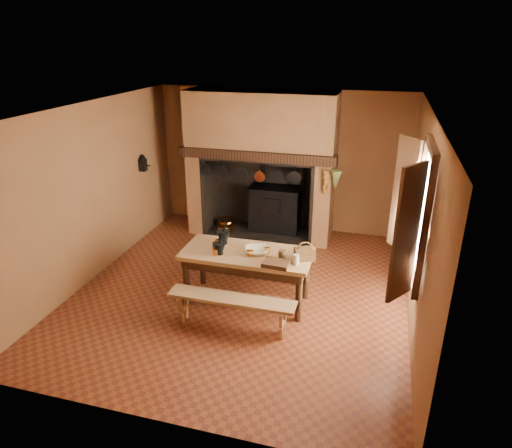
{
  "coord_description": "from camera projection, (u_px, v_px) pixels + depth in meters",
  "views": [
    {
      "loc": [
        1.87,
        -5.96,
        3.74
      ],
      "look_at": [
        0.14,
        0.3,
        1.03
      ],
      "focal_mm": 32.0,
      "sensor_mm": 36.0,
      "label": 1
    }
  ],
  "objects": [
    {
      "name": "work_table",
      "position": [
        247.0,
        260.0,
        6.67
      ],
      "size": [
        1.89,
        0.84,
        0.82
      ],
      "color": "#A9854D",
      "rests_on": "floor"
    },
    {
      "name": "mortar_small",
      "position": [
        220.0,
        248.0,
        6.51
      ],
      "size": [
        0.17,
        0.17,
        0.29
      ],
      "rotation": [
        0.0,
        0.0,
        -0.17
      ],
      "color": "black",
      "rests_on": "work_table"
    },
    {
      "name": "brass_cup",
      "position": [
        250.0,
        253.0,
        6.48
      ],
      "size": [
        0.13,
        0.13,
        0.09
      ],
      "primitive_type": "imported",
      "rotation": [
        0.0,
        0.0,
        -0.16
      ],
      "color": "orange",
      "rests_on": "work_table"
    },
    {
      "name": "back_wall",
      "position": [
        282.0,
        161.0,
        9.11
      ],
      "size": [
        5.0,
        0.02,
        2.8
      ],
      "primitive_type": "cube",
      "color": "#8F5E39",
      "rests_on": "floor"
    },
    {
      "name": "floor",
      "position": [
        242.0,
        290.0,
        7.2
      ],
      "size": [
        5.5,
        5.5,
        0.0
      ],
      "primitive_type": "plane",
      "color": "brown",
      "rests_on": "ground"
    },
    {
      "name": "brass_mug_a",
      "position": [
        216.0,
        252.0,
        6.52
      ],
      "size": [
        0.11,
        0.11,
        0.1
      ],
      "primitive_type": "cylinder",
      "rotation": [
        0.0,
        0.0,
        -0.39
      ],
      "color": "orange",
      "rests_on": "work_table"
    },
    {
      "name": "bench_front",
      "position": [
        232.0,
        305.0,
        6.13
      ],
      "size": [
        1.74,
        0.31,
        0.49
      ],
      "color": "#A9854D",
      "rests_on": "floor"
    },
    {
      "name": "wall_front",
      "position": [
        153.0,
        308.0,
        4.22
      ],
      "size": [
        5.0,
        0.02,
        2.8
      ],
      "primitive_type": "cube",
      "color": "#8F5E39",
      "rests_on": "floor"
    },
    {
      "name": "iron_range",
      "position": [
        275.0,
        209.0,
        9.2
      ],
      "size": [
        1.12,
        0.55,
        1.6
      ],
      "color": "black",
      "rests_on": "floor"
    },
    {
      "name": "glass_jar",
      "position": [
        296.0,
        260.0,
        6.23
      ],
      "size": [
        0.09,
        0.09,
        0.15
      ],
      "primitive_type": "cylinder",
      "rotation": [
        0.0,
        0.0,
        0.14
      ],
      "color": "beige",
      "rests_on": "work_table"
    },
    {
      "name": "brass_mug_b",
      "position": [
        267.0,
        250.0,
        6.57
      ],
      "size": [
        0.09,
        0.09,
        0.08
      ],
      "primitive_type": "cylinder",
      "rotation": [
        0.0,
        0.0,
        0.15
      ],
      "color": "orange",
      "rests_on": "work_table"
    },
    {
      "name": "wooden_tray",
      "position": [
        276.0,
        264.0,
        6.21
      ],
      "size": [
        0.37,
        0.28,
        0.06
      ],
      "primitive_type": "cube",
      "rotation": [
        0.0,
        0.0,
        -0.07
      ],
      "color": "#3A1F12",
      "rests_on": "work_table"
    },
    {
      "name": "stoneware_crock",
      "position": [
        282.0,
        255.0,
        6.39
      ],
      "size": [
        0.13,
        0.13,
        0.13
      ],
      "primitive_type": "cylinder",
      "rotation": [
        0.0,
        0.0,
        -0.3
      ],
      "color": "#53381F",
      "rests_on": "work_table"
    },
    {
      "name": "onion_string",
      "position": [
        325.0,
        182.0,
        8.04
      ],
      "size": [
        0.12,
        0.1,
        0.46
      ],
      "primitive_type": null,
      "color": "#915E1A",
      "rests_on": "chimney_breast"
    },
    {
      "name": "bench_back",
      "position": [
        259.0,
        261.0,
        7.42
      ],
      "size": [
        1.56,
        0.27,
        0.44
      ],
      "color": "#A9854D",
      "rests_on": "floor"
    },
    {
      "name": "hearth_pans",
      "position": [
        225.0,
        225.0,
        9.4
      ],
      "size": [
        0.51,
        0.62,
        0.2
      ],
      "color": "orange",
      "rests_on": "floor"
    },
    {
      "name": "chimney_breast",
      "position": [
        262.0,
        144.0,
        8.63
      ],
      "size": [
        2.95,
        0.96,
        2.8
      ],
      "color": "#8F5E39",
      "rests_on": "floor"
    },
    {
      "name": "mixing_bowl",
      "position": [
        257.0,
        251.0,
        6.56
      ],
      "size": [
        0.43,
        0.43,
        0.08
      ],
      "primitive_type": "imported",
      "rotation": [
        0.0,
        0.0,
        0.3
      ],
      "color": "beige",
      "rests_on": "work_table"
    },
    {
      "name": "wall_right",
      "position": [
        421.0,
        225.0,
        6.05
      ],
      "size": [
        0.02,
        5.5,
        2.8
      ],
      "primitive_type": "cube",
      "color": "#8F5E39",
      "rests_on": "floor"
    },
    {
      "name": "mortar_large",
      "position": [
        223.0,
        236.0,
        6.84
      ],
      "size": [
        0.2,
        0.2,
        0.35
      ],
      "rotation": [
        0.0,
        0.0,
        0.38
      ],
      "color": "black",
      "rests_on": "work_table"
    },
    {
      "name": "ceiling",
      "position": [
        240.0,
        110.0,
        6.12
      ],
      "size": [
        5.5,
        5.5,
        0.0
      ],
      "primitive_type": "plane",
      "rotation": [
        3.14,
        0.0,
        0.0
      ],
      "color": "silver",
      "rests_on": "back_wall"
    },
    {
      "name": "hanging_pans",
      "position": [
        252.0,
        174.0,
        8.37
      ],
      "size": [
        1.92,
        0.29,
        0.27
      ],
      "color": "black",
      "rests_on": "chimney_breast"
    },
    {
      "name": "window",
      "position": [
        413.0,
        213.0,
        5.61
      ],
      "size": [
        0.39,
        1.75,
        1.76
      ],
      "color": "white",
      "rests_on": "wall_right"
    },
    {
      "name": "herb_bunch",
      "position": [
        336.0,
        180.0,
        7.97
      ],
      "size": [
        0.2,
        0.2,
        0.35
      ],
      "primitive_type": "cone",
      "rotation": [
        3.14,
        0.0,
        0.0
      ],
      "color": "#616831",
      "rests_on": "chimney_breast"
    },
    {
      "name": "wicker_basket",
      "position": [
        305.0,
        253.0,
        6.38
      ],
      "size": [
        0.33,
        0.29,
        0.27
      ],
      "rotation": [
        0.0,
        0.0,
        0.37
      ],
      "color": "#4A3016",
      "rests_on": "work_table"
    },
    {
      "name": "coffee_grinder",
      "position": [
        218.0,
        244.0,
        6.69
      ],
      "size": [
        0.17,
        0.15,
        0.18
      ],
      "rotation": [
        0.0,
        0.0,
        -0.43
      ],
      "color": "#3A1F12",
      "rests_on": "work_table"
    },
    {
      "name": "wall_coffee_mill",
      "position": [
        143.0,
        162.0,
        8.59
      ],
      "size": [
        0.23,
        0.16,
        0.31
      ],
      "color": "black",
      "rests_on": "wall_left"
    },
    {
      "name": "wall_left",
      "position": [
        92.0,
        193.0,
        7.28
      ],
      "size": [
        0.02,
        5.5,
        2.8
      ],
      "primitive_type": "cube",
      "color": "#8F5E39",
      "rests_on": "floor"
    }
  ]
}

